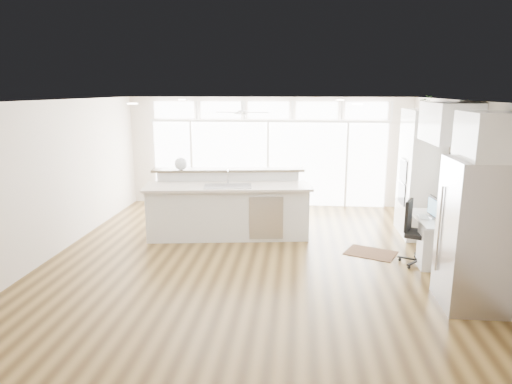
# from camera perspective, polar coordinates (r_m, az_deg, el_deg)

# --- Properties ---
(floor) EXTENTS (7.00, 8.00, 0.02)m
(floor) POSITION_cam_1_polar(r_m,az_deg,el_deg) (7.93, -0.54, -8.61)
(floor) COLOR #483216
(floor) RESTS_ON ground
(ceiling) EXTENTS (7.00, 8.00, 0.02)m
(ceiling) POSITION_cam_1_polar(r_m,az_deg,el_deg) (7.39, -0.58, 11.36)
(ceiling) COLOR white
(ceiling) RESTS_ON wall_back
(wall_back) EXTENTS (7.00, 0.04, 2.70)m
(wall_back) POSITION_cam_1_polar(r_m,az_deg,el_deg) (11.48, 1.54, 5.05)
(wall_back) COLOR beige
(wall_back) RESTS_ON floor
(wall_front) EXTENTS (7.00, 0.04, 2.70)m
(wall_front) POSITION_cam_1_polar(r_m,az_deg,el_deg) (3.76, -7.08, -11.22)
(wall_front) COLOR beige
(wall_front) RESTS_ON floor
(wall_left) EXTENTS (0.04, 8.00, 2.70)m
(wall_left) POSITION_cam_1_polar(r_m,az_deg,el_deg) (8.64, -24.33, 1.41)
(wall_left) COLOR beige
(wall_left) RESTS_ON floor
(wall_right) EXTENTS (0.04, 8.00, 2.70)m
(wall_right) POSITION_cam_1_polar(r_m,az_deg,el_deg) (7.98, 25.29, 0.48)
(wall_right) COLOR beige
(wall_right) RESTS_ON floor
(glass_wall) EXTENTS (5.80, 0.06, 2.08)m
(glass_wall) POSITION_cam_1_polar(r_m,az_deg,el_deg) (11.46, 1.51, 3.53)
(glass_wall) COLOR white
(glass_wall) RESTS_ON wall_back
(transom_row) EXTENTS (5.90, 0.06, 0.40)m
(transom_row) POSITION_cam_1_polar(r_m,az_deg,el_deg) (11.33, 1.55, 10.18)
(transom_row) COLOR white
(transom_row) RESTS_ON wall_back
(desk_window) EXTENTS (0.04, 0.85, 0.85)m
(desk_window) POSITION_cam_1_polar(r_m,az_deg,el_deg) (8.21, 24.47, 2.29)
(desk_window) COLOR white
(desk_window) RESTS_ON wall_right
(ceiling_fan) EXTENTS (1.16, 1.16, 0.32)m
(ceiling_fan) POSITION_cam_1_polar(r_m,az_deg,el_deg) (10.24, -1.73, 10.48)
(ceiling_fan) COLOR silver
(ceiling_fan) RESTS_ON ceiling
(recessed_lights) EXTENTS (3.40, 3.00, 0.02)m
(recessed_lights) POSITION_cam_1_polar(r_m,az_deg,el_deg) (7.59, -0.42, 11.24)
(recessed_lights) COLOR white
(recessed_lights) RESTS_ON ceiling
(oven_cabinet) EXTENTS (0.64, 1.20, 2.50)m
(oven_cabinet) POSITION_cam_1_polar(r_m,az_deg,el_deg) (9.60, 19.83, 2.20)
(oven_cabinet) COLOR white
(oven_cabinet) RESTS_ON floor
(desk_nook) EXTENTS (0.72, 1.30, 0.76)m
(desk_nook) POSITION_cam_1_polar(r_m,az_deg,el_deg) (8.38, 21.60, -5.52)
(desk_nook) COLOR white
(desk_nook) RESTS_ON floor
(upper_cabinets) EXTENTS (0.64, 1.30, 0.64)m
(upper_cabinets) POSITION_cam_1_polar(r_m,az_deg,el_deg) (8.03, 23.02, 7.97)
(upper_cabinets) COLOR white
(upper_cabinets) RESTS_ON wall_right
(refrigerator) EXTENTS (0.76, 0.90, 2.00)m
(refrigerator) POSITION_cam_1_polar(r_m,az_deg,el_deg) (6.70, 25.67, -4.80)
(refrigerator) COLOR #AAA9AE
(refrigerator) RESTS_ON floor
(fridge_cabinet) EXTENTS (0.64, 0.90, 0.60)m
(fridge_cabinet) POSITION_cam_1_polar(r_m,az_deg,el_deg) (6.49, 27.26, 6.25)
(fridge_cabinet) COLOR white
(fridge_cabinet) RESTS_ON wall_right
(framed_photos) EXTENTS (0.06, 0.22, 0.80)m
(framed_photos) POSITION_cam_1_polar(r_m,az_deg,el_deg) (8.82, 23.11, 2.06)
(framed_photos) COLOR black
(framed_photos) RESTS_ON wall_right
(kitchen_island) EXTENTS (3.37, 1.64, 1.29)m
(kitchen_island) POSITION_cam_1_polar(r_m,az_deg,el_deg) (9.01, -3.50, -1.66)
(kitchen_island) COLOR white
(kitchen_island) RESTS_ON floor
(rug) EXTENTS (1.03, 0.91, 0.01)m
(rug) POSITION_cam_1_polar(r_m,az_deg,el_deg) (8.51, 14.13, -7.40)
(rug) COLOR #321B0F
(rug) RESTS_ON floor
(office_chair) EXTENTS (0.72, 0.70, 1.08)m
(office_chair) POSITION_cam_1_polar(r_m,az_deg,el_deg) (8.05, 19.86, -4.93)
(office_chair) COLOR black
(office_chair) RESTS_ON floor
(fishbowl) EXTENTS (0.27, 0.27, 0.26)m
(fishbowl) POSITION_cam_1_polar(r_m,az_deg,el_deg) (9.32, -9.37, 3.51)
(fishbowl) COLOR silver
(fishbowl) RESTS_ON kitchen_island
(monitor) EXTENTS (0.12, 0.45, 0.37)m
(monitor) POSITION_cam_1_polar(r_m,az_deg,el_deg) (8.21, 21.38, -1.76)
(monitor) COLOR black
(monitor) RESTS_ON desk_nook
(keyboard) EXTENTS (0.17, 0.36, 0.02)m
(keyboard) POSITION_cam_1_polar(r_m,az_deg,el_deg) (8.21, 20.14, -2.95)
(keyboard) COLOR silver
(keyboard) RESTS_ON desk_nook
(potted_plant) EXTENTS (0.27, 0.30, 0.21)m
(potted_plant) POSITION_cam_1_polar(r_m,az_deg,el_deg) (9.46, 20.45, 10.28)
(potted_plant) COLOR #2C5524
(potted_plant) RESTS_ON oven_cabinet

